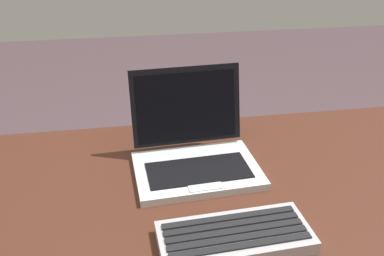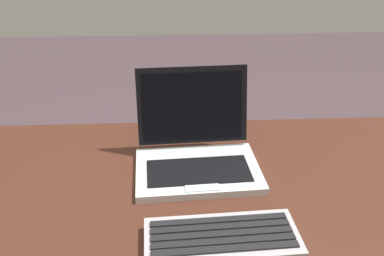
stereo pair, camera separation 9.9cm
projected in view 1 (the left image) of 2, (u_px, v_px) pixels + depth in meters
name	position (u px, v px, depth m)	size (l,w,h in m)	color
desk	(231.00, 217.00, 1.07)	(1.58, 0.74, 0.70)	#4B2619
laptop_front	(194.00, 150.00, 1.09)	(0.33, 0.28, 0.24)	silver
external_keyboard	(235.00, 237.00, 0.85)	(0.32, 0.15, 0.03)	#B9B4B9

